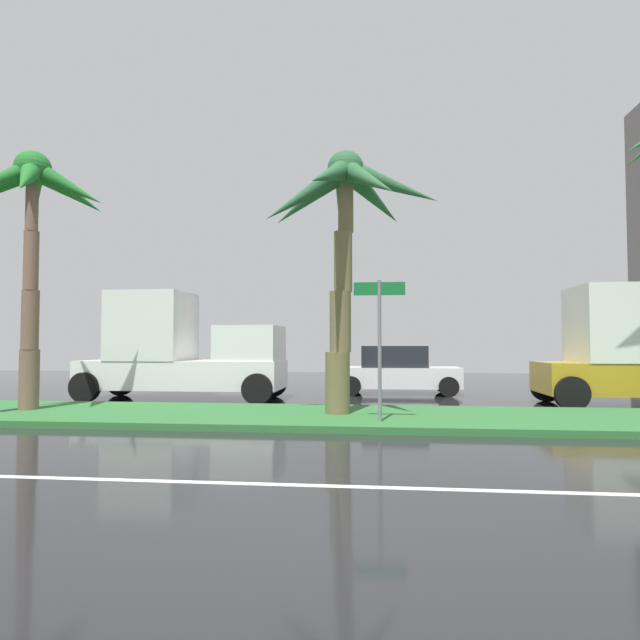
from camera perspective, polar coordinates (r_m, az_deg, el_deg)
The scene contains 8 objects.
ground_plane at distance 14.10m, azimuth 4.37°, elevation -9.98°, with size 90.00×42.00×0.10m, color black.
near_lane_divider_stripe at distance 7.21m, azimuth 2.23°, elevation -16.81°, with size 81.00×0.14×0.01m, color white.
median_strip at distance 13.09m, azimuth 4.20°, elevation -10.00°, with size 85.50×4.00×0.15m, color #2D6B33.
palm_tree_mid_left at distance 16.01m, azimuth -27.63°, elevation 10.43°, with size 3.80×3.54×6.53m.
palm_tree_centre_left at distance 13.63m, azimuth 2.59°, elevation 11.20°, with size 4.44×4.52×6.34m.
street_name_sign at distance 11.81m, azimuth 6.18°, elevation -1.06°, with size 1.10×0.08×3.00m.
box_truck_lead at distance 18.36m, azimuth -14.14°, elevation -3.17°, with size 6.40×2.64×3.46m.
car_in_traffic_leading at distance 19.97m, azimuth 8.00°, elevation -5.24°, with size 4.30×2.02×1.72m.
Camera 1 is at (0.52, -4.97, 1.78)m, focal length 30.93 mm.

